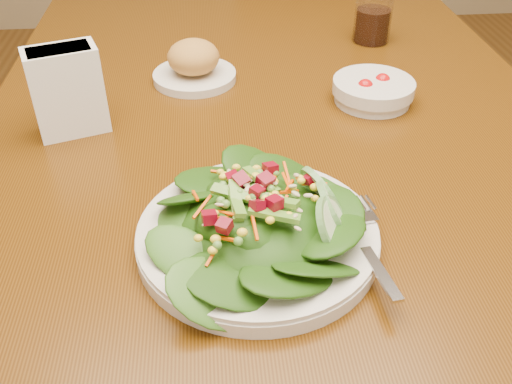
{
  "coord_description": "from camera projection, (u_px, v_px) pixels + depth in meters",
  "views": [
    {
      "loc": [
        -0.1,
        -0.72,
        1.19
      ],
      "look_at": [
        -0.05,
        -0.22,
        0.81
      ],
      "focal_mm": 40.0,
      "sensor_mm": 36.0,
      "label": 1
    }
  ],
  "objects": [
    {
      "name": "tomato_bowl",
      "position": [
        373.0,
        91.0,
        0.91
      ],
      "size": [
        0.13,
        0.13,
        0.04
      ],
      "color": "silver",
      "rests_on": "dining_table"
    },
    {
      "name": "drinking_glass",
      "position": [
        373.0,
        14.0,
        1.09
      ],
      "size": [
        0.07,
        0.07,
        0.13
      ],
      "color": "silver",
      "rests_on": "dining_table"
    },
    {
      "name": "napkin_holder",
      "position": [
        67.0,
        89.0,
        0.81
      ],
      "size": [
        0.11,
        0.08,
        0.13
      ],
      "rotation": [
        0.0,
        0.0,
        0.33
      ],
      "color": "white",
      "rests_on": "dining_table"
    },
    {
      "name": "bread_plate",
      "position": [
        194.0,
        64.0,
        0.97
      ],
      "size": [
        0.14,
        0.14,
        0.07
      ],
      "color": "silver",
      "rests_on": "dining_table"
    },
    {
      "name": "salad_plate",
      "position": [
        266.0,
        224.0,
        0.63
      ],
      "size": [
        0.28,
        0.27,
        0.08
      ],
      "rotation": [
        0.0,
        0.0,
        0.3
      ],
      "color": "silver",
      "rests_on": "dining_table"
    },
    {
      "name": "chair_far",
      "position": [
        300.0,
        45.0,
        1.76
      ],
      "size": [
        0.45,
        0.46,
        0.94
      ],
      "rotation": [
        0.0,
        0.0,
        3.19
      ],
      "color": "#42240C",
      "rests_on": "ground_plane"
    },
    {
      "name": "dining_table",
      "position": [
        276.0,
        187.0,
        0.91
      ],
      "size": [
        0.9,
        1.4,
        0.75
      ],
      "color": "#4F2D0A",
      "rests_on": "ground_plane"
    }
  ]
}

